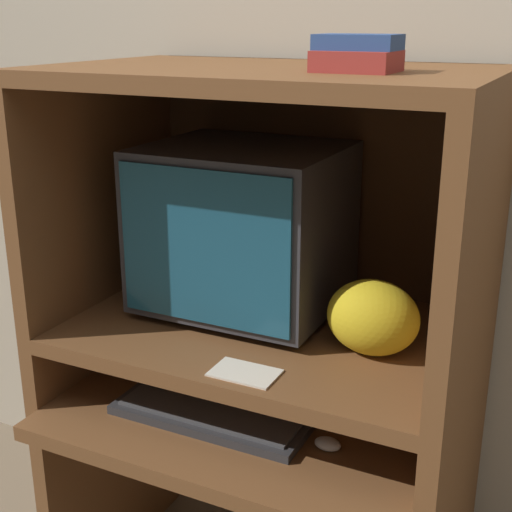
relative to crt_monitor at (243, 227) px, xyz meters
name	(u,v)px	position (x,y,z in m)	size (l,w,h in m)	color
wall_back	(329,100)	(0.09, 0.31, 0.28)	(6.00, 0.06, 2.60)	#B2A893
desk_base	(257,482)	(0.09, -0.12, -0.62)	(0.96, 0.71, 0.64)	brown
desk_monitor_shelf	(267,339)	(0.09, -0.07, -0.25)	(0.96, 0.63, 0.18)	brown
hutch_upper	(274,157)	(0.09, -0.03, 0.18)	(0.96, 0.63, 0.59)	brown
crt_monitor	(243,227)	(0.00, 0.00, 0.00)	(0.45, 0.40, 0.41)	#333338
keyboard	(211,415)	(0.04, -0.24, -0.38)	(0.46, 0.16, 0.03)	#2D2D30
mouse	(328,444)	(0.32, -0.24, -0.38)	(0.06, 0.04, 0.03)	#B7B7B7
snack_bag	(373,317)	(0.36, -0.10, -0.13)	(0.20, 0.15, 0.17)	gold
book_stack	(357,54)	(0.31, -0.13, 0.41)	(0.15, 0.13, 0.07)	maroon
paper_card	(245,373)	(0.16, -0.31, -0.21)	(0.14, 0.09, 0.00)	beige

